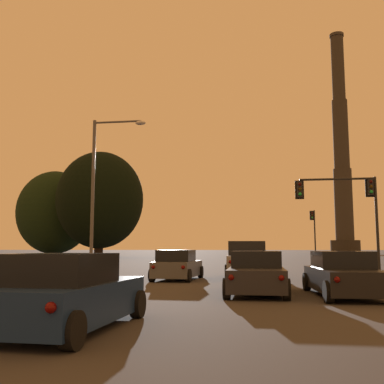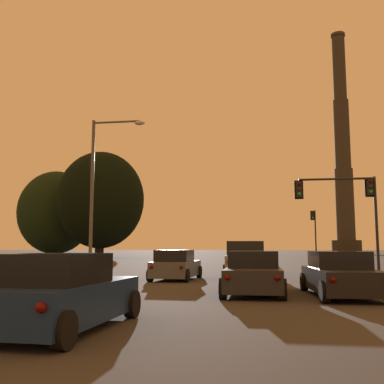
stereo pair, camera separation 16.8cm
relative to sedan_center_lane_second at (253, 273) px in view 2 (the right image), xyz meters
name	(u,v)px [view 2 (the right image)]	position (x,y,z in m)	size (l,w,h in m)	color
sedan_center_lane_second	(253,273)	(0.00, 0.00, 0.00)	(1.99, 4.71, 1.43)	#232328
sedan_right_lane_second	(340,275)	(2.77, -0.48, 0.00)	(2.20, 4.78, 1.43)	black
suv_center_lane_front	(245,260)	(-0.51, 7.56, 0.23)	(2.31, 4.98, 1.86)	gray
hatchback_left_lane_third	(61,294)	(-3.52, -7.45, 0.00)	(2.06, 4.17, 1.44)	navy
hatchback_left_lane_front	(176,266)	(-3.79, 6.00, 0.00)	(2.07, 4.17, 1.44)	#4C4F54
traffic_light_far_right	(314,227)	(7.52, 45.51, 3.56)	(0.78, 0.50, 6.47)	black
traffic_light_overhead_right	(348,199)	(5.98, 14.33, 3.98)	(5.24, 0.50, 6.08)	black
street_lamp	(100,179)	(-9.21, 9.98, 4.99)	(3.31, 0.36, 9.29)	#56565B
smokestack	(343,165)	(20.65, 94.66, 20.65)	(6.78, 6.78, 54.42)	#2B2722
treeline_left_mid	(101,200)	(-23.48, 49.39, 8.08)	(13.22, 11.90, 16.12)	black
treeline_right_mid	(56,212)	(-33.08, 54.61, 6.69)	(12.59, 11.33, 14.22)	black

